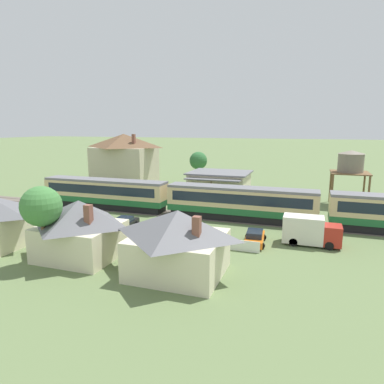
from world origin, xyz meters
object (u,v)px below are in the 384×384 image
at_px(parked_car_orange, 255,238).
at_px(station_building, 220,186).
at_px(water_tower, 351,163).
at_px(station_house_brown_roof, 125,158).
at_px(yard_tree_1, 198,161).
at_px(parked_car_green, 83,217).
at_px(cottage_grey_roof_3, 178,241).
at_px(delivery_truck_red, 310,231).
at_px(yard_tree_0, 41,207).
at_px(passenger_train, 243,202).
at_px(parked_car_black, 124,223).
at_px(cottage_grey_roof_2, 80,228).

bearing_deg(parked_car_orange, station_building, 20.31).
bearing_deg(parked_car_orange, water_tower, -30.17).
xyz_separation_m(station_house_brown_roof, yard_tree_1, (14.08, 4.04, -0.38)).
distance_m(station_house_brown_roof, parked_car_green, 28.35).
height_order(cottage_grey_roof_3, delivery_truck_red, cottage_grey_roof_3).
distance_m(cottage_grey_roof_3, yard_tree_0, 11.38).
distance_m(station_house_brown_roof, parked_car_orange, 40.98).
distance_m(passenger_train, station_building, 11.37).
height_order(water_tower, parked_car_orange, water_tower).
xyz_separation_m(station_building, delivery_truck_red, (13.33, -16.74, -0.88)).
xyz_separation_m(station_house_brown_roof, cottage_grey_roof_3, (25.52, -36.27, -2.49)).
relative_size(parked_car_black, delivery_truck_red, 0.81).
relative_size(water_tower, delivery_truck_red, 1.49).
distance_m(water_tower, yard_tree_1, 28.35).
bearing_deg(parked_car_black, parked_car_green, 80.49).
height_order(station_building, water_tower, water_tower).
height_order(cottage_grey_roof_2, yard_tree_1, yard_tree_1).
height_order(station_building, yard_tree_0, yard_tree_0).
relative_size(parked_car_green, parked_car_black, 0.98).
height_order(parked_car_green, delivery_truck_red, delivery_truck_red).
xyz_separation_m(water_tower, delivery_truck_red, (-5.09, -19.18, -4.83)).
xyz_separation_m(parked_car_orange, yard_tree_0, (-15.51, -10.96, 4.37)).
height_order(parked_car_orange, parked_car_black, parked_car_orange).
relative_size(passenger_train, cottage_grey_roof_3, 7.67).
relative_size(passenger_train, parked_car_green, 13.25).
distance_m(yard_tree_0, yard_tree_1, 42.44).
bearing_deg(passenger_train, yard_tree_1, 119.67).
height_order(parked_car_green, parked_car_black, parked_car_green).
height_order(cottage_grey_roof_3, yard_tree_1, yard_tree_1).
distance_m(station_house_brown_roof, yard_tree_1, 14.65).
bearing_deg(parked_car_orange, yard_tree_1, 22.94).
relative_size(passenger_train, cottage_grey_roof_2, 8.16).
xyz_separation_m(delivery_truck_red, yard_tree_0, (-20.57, -12.48, 3.60)).
xyz_separation_m(parked_car_green, yard_tree_0, (5.26, -12.00, 4.37)).
relative_size(cottage_grey_roof_2, parked_car_black, 1.59).
height_order(parked_car_green, parked_car_orange, parked_car_orange).
relative_size(cottage_grey_roof_3, yard_tree_1, 1.14).
xyz_separation_m(passenger_train, cottage_grey_roof_2, (-11.09, -16.68, 0.37)).
xyz_separation_m(station_building, parked_car_orange, (8.27, -18.26, -1.66)).
bearing_deg(parked_car_orange, passenger_train, 14.75).
xyz_separation_m(passenger_train, parked_car_black, (-11.93, -7.86, -1.68)).
height_order(station_building, station_house_brown_roof, station_house_brown_roof).
bearing_deg(yard_tree_1, parked_car_green, -98.85).
bearing_deg(parked_car_green, station_building, 50.45).
bearing_deg(water_tower, station_house_brown_roof, 170.50).
bearing_deg(yard_tree_0, delivery_truck_red, 31.25).
distance_m(water_tower, parked_car_orange, 23.72).
height_order(parked_car_orange, yard_tree_1, yard_tree_1).
height_order(yard_tree_0, yard_tree_1, yard_tree_0).
distance_m(delivery_truck_red, yard_tree_0, 24.33).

